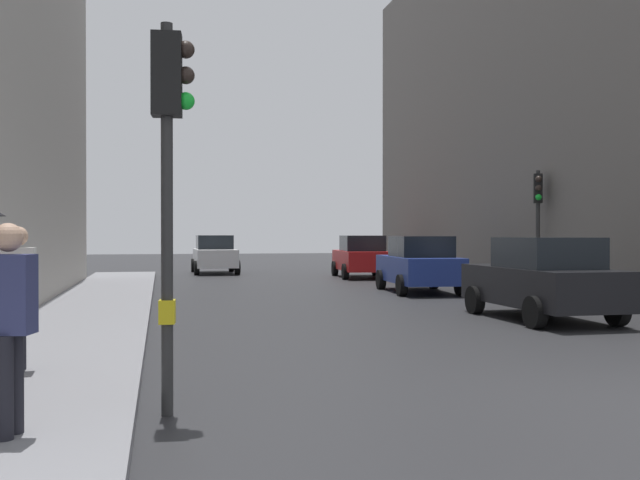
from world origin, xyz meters
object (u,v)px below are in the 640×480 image
at_px(traffic_light_near_left, 169,146).
at_px(pedestrian_with_black_backpack, 14,289).
at_px(car_dark_suv, 542,279).
at_px(pedestrian_with_grey_backpack, 3,316).
at_px(traffic_light_mid_street, 538,210).
at_px(car_white_compact, 215,254).
at_px(car_blue_van, 419,264).
at_px(car_red_sedan, 361,257).

xyz_separation_m(traffic_light_near_left, pedestrian_with_black_backpack, (-1.84, 1.97, -1.57)).
height_order(car_dark_suv, pedestrian_with_grey_backpack, pedestrian_with_grey_backpack).
xyz_separation_m(traffic_light_mid_street, pedestrian_with_grey_backpack, (-11.87, -12.75, -1.36)).
xyz_separation_m(car_white_compact, car_blue_van, (5.47, -12.44, 0.00)).
relative_size(car_dark_suv, pedestrian_with_grey_backpack, 2.38).
bearing_deg(car_red_sedan, car_blue_van, -92.11).
bearing_deg(traffic_light_near_left, traffic_light_mid_street, 47.98).
bearing_deg(car_dark_suv, traffic_light_mid_street, 62.12).
height_order(traffic_light_mid_street, car_blue_van, traffic_light_mid_street).
bearing_deg(car_blue_van, car_red_sedan, 87.89).
relative_size(car_red_sedan, pedestrian_with_grey_backpack, 2.45).
xyz_separation_m(traffic_light_mid_street, car_white_compact, (-8.16, 14.94, -1.65)).
xyz_separation_m(car_red_sedan, pedestrian_with_black_backpack, (-9.94, -19.99, 0.29)).
xyz_separation_m(car_white_compact, pedestrian_with_black_backpack, (-4.19, -24.63, 0.29)).
relative_size(traffic_light_near_left, traffic_light_mid_street, 1.08).
bearing_deg(car_red_sedan, traffic_light_near_left, -110.25).
distance_m(car_red_sedan, car_white_compact, 7.39).
bearing_deg(traffic_light_mid_street, car_white_compact, 118.63).
bearing_deg(car_red_sedan, pedestrian_with_black_backpack, -116.44).
bearing_deg(pedestrian_with_grey_backpack, car_blue_van, 58.94).
distance_m(car_white_compact, car_blue_van, 13.59).
distance_m(traffic_light_mid_street, car_red_sedan, 10.71).
bearing_deg(car_white_compact, pedestrian_with_black_backpack, -99.65).
bearing_deg(pedestrian_with_grey_backpack, pedestrian_with_black_backpack, 98.84).
bearing_deg(pedestrian_with_grey_backpack, car_red_sedan, 67.67).
bearing_deg(car_dark_suv, car_red_sedan, 89.09).
bearing_deg(pedestrian_with_grey_backpack, traffic_light_mid_street, 47.04).
distance_m(car_white_compact, pedestrian_with_grey_backpack, 27.94).
relative_size(car_dark_suv, pedestrian_with_black_backpack, 2.38).
bearing_deg(pedestrian_with_black_backpack, traffic_light_near_left, -46.96).
bearing_deg(traffic_light_near_left, car_blue_van, 61.10).
distance_m(traffic_light_near_left, car_red_sedan, 23.48).
distance_m(car_red_sedan, pedestrian_with_grey_backpack, 24.92).
xyz_separation_m(traffic_light_near_left, pedestrian_with_grey_backpack, (-1.36, -1.09, -1.57)).
height_order(traffic_light_near_left, car_red_sedan, traffic_light_near_left).
relative_size(traffic_light_near_left, car_white_compact, 0.94).
height_order(car_white_compact, car_dark_suv, same).
bearing_deg(traffic_light_near_left, pedestrian_with_grey_backpack, -141.45).
height_order(car_white_compact, car_blue_van, same).
relative_size(car_red_sedan, pedestrian_with_black_backpack, 2.45).
bearing_deg(traffic_light_near_left, car_white_compact, 84.95).
bearing_deg(car_dark_suv, pedestrian_with_grey_backpack, -139.97).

